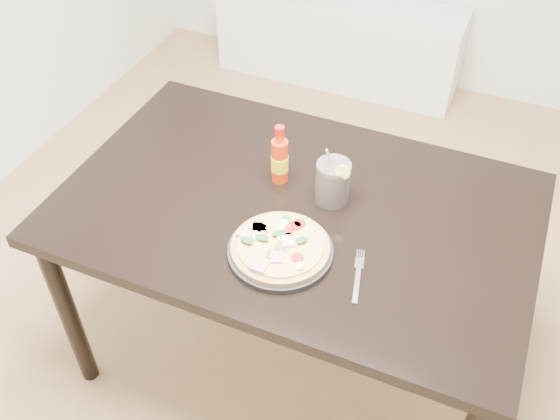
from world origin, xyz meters
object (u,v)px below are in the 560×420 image
at_px(plate, 280,251).
at_px(fork, 358,274).
at_px(cola_cup, 333,183).
at_px(dining_table, 295,224).
at_px(media_console, 338,40).
at_px(hot_sauce_bottle, 280,160).
at_px(pizza, 280,246).

height_order(plate, fork, plate).
bearing_deg(cola_cup, fork, -56.92).
relative_size(dining_table, media_console, 1.00).
bearing_deg(media_console, dining_table, -75.21).
xyz_separation_m(fork, media_console, (-0.76, 2.09, -0.50)).
distance_m(plate, fork, 0.22).
height_order(plate, media_console, plate).
height_order(hot_sauce_bottle, media_console, hot_sauce_bottle).
bearing_deg(media_console, cola_cup, -72.17).
bearing_deg(pizza, dining_table, 99.40).
bearing_deg(media_console, hot_sauce_bottle, -77.19).
xyz_separation_m(hot_sauce_bottle, cola_cup, (0.18, -0.02, -0.02)).
xyz_separation_m(dining_table, plate, (0.04, -0.20, 0.09)).
bearing_deg(dining_table, fork, -36.76).
relative_size(pizza, hot_sauce_bottle, 1.35).
xyz_separation_m(cola_cup, media_console, (-0.59, 1.84, -0.56)).
distance_m(dining_table, cola_cup, 0.18).
bearing_deg(fork, cola_cup, 110.18).
relative_size(plate, cola_cup, 1.51).
bearing_deg(media_console, fork, -70.11).
relative_size(dining_table, pizza, 5.18).
distance_m(dining_table, pizza, 0.23).
relative_size(plate, media_console, 0.21).
xyz_separation_m(dining_table, media_console, (-0.50, 1.90, -0.42)).
distance_m(hot_sauce_bottle, media_console, 1.95).
distance_m(plate, media_console, 2.23).
xyz_separation_m(hot_sauce_bottle, fork, (0.34, -0.27, -0.08)).
relative_size(pizza, cola_cup, 1.41).
height_order(dining_table, fork, fork).
relative_size(dining_table, cola_cup, 7.32).
bearing_deg(dining_table, pizza, -80.60).
bearing_deg(plate, media_console, 104.34).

